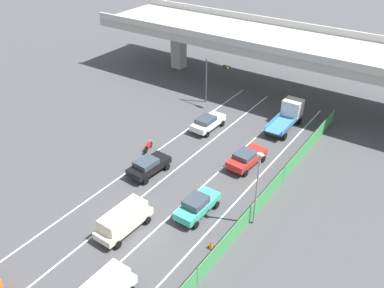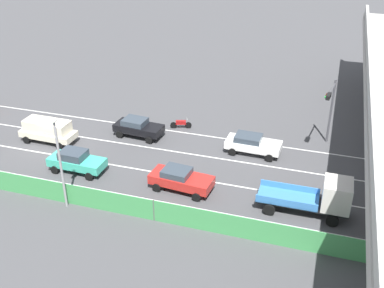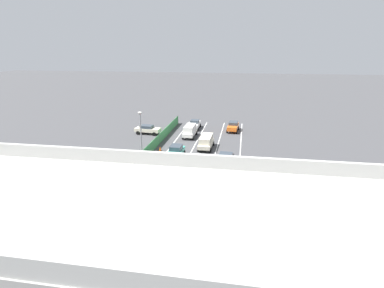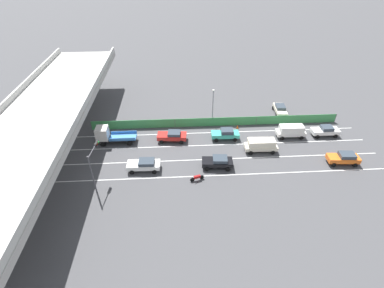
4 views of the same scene
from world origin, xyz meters
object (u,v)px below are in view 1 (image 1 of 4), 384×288
at_px(motorcycle, 148,147).
at_px(street_lamp, 258,182).
at_px(car_sedan_black, 148,165).
at_px(traffic_cone, 211,245).
at_px(car_van_cream, 124,219).
at_px(car_sedan_red, 246,158).
at_px(car_hatchback_white, 208,122).
at_px(car_taxi_teal, 197,205).
at_px(flatbed_truck_blue, 289,114).
at_px(traffic_light, 214,74).

relative_size(motorcycle, street_lamp, 0.28).
distance_m(car_sedan_black, traffic_cone, 10.90).
bearing_deg(car_van_cream, car_sedan_red, 74.96).
bearing_deg(car_hatchback_white, car_sedan_black, -89.99).
relative_size(car_taxi_teal, flatbed_truck_blue, 0.73).
bearing_deg(traffic_cone, street_lamp, 72.06).
relative_size(car_van_cream, car_sedan_red, 1.04).
xyz_separation_m(car_sedan_red, traffic_light, (-9.63, 9.50, 3.10)).
bearing_deg(traffic_cone, flatbed_truck_blue, 97.92).
xyz_separation_m(car_van_cream, car_sedan_red, (3.55, 13.22, -0.24)).
bearing_deg(motorcycle, street_lamp, -14.68).
bearing_deg(flatbed_truck_blue, car_taxi_teal, -90.11).
distance_m(motorcycle, traffic_cone, 14.67).
bearing_deg(car_hatchback_white, street_lamp, -43.73).
xyz_separation_m(car_van_cream, car_sedan_black, (-3.31, 6.92, -0.25)).
distance_m(car_hatchback_white, car_sedan_red, 7.88).
bearing_deg(street_lamp, traffic_cone, -107.94).
distance_m(flatbed_truck_blue, traffic_light, 10.04).
bearing_deg(street_lamp, car_hatchback_white, 136.27).
height_order(car_sedan_red, traffic_light, traffic_light).
distance_m(car_hatchback_white, car_taxi_teal, 14.12).
xyz_separation_m(car_hatchback_white, car_sedan_black, (0.00, -10.17, 0.01)).
bearing_deg(car_van_cream, traffic_cone, 18.90).
distance_m(car_hatchback_white, traffic_light, 7.00).
relative_size(car_van_cream, flatbed_truck_blue, 0.81).
bearing_deg(motorcycle, car_sedan_red, 18.67).
distance_m(car_sedan_black, car_taxi_teal, 7.21).
height_order(car_sedan_red, flatbed_truck_blue, flatbed_truck_blue).
relative_size(motorcycle, traffic_cone, 2.72).
xyz_separation_m(car_sedan_black, motorcycle, (-2.61, 3.10, -0.44)).
xyz_separation_m(car_taxi_teal, motorcycle, (-9.49, 5.25, -0.47)).
distance_m(car_sedan_red, car_sedan_black, 9.31).
bearing_deg(car_sedan_black, motorcycle, 130.11).
relative_size(car_hatchback_white, car_van_cream, 0.93).
bearing_deg(car_taxi_teal, car_hatchback_white, 119.18).
bearing_deg(street_lamp, traffic_light, 130.53).
distance_m(traffic_light, street_lamp, 21.46).
height_order(car_van_cream, street_lamp, street_lamp).
distance_m(car_sedan_red, traffic_light, 13.88).
relative_size(car_sedan_black, motorcycle, 2.31).
distance_m(car_taxi_teal, traffic_cone, 3.93).
xyz_separation_m(car_hatchback_white, car_taxi_teal, (6.88, -12.33, 0.04)).
bearing_deg(street_lamp, car_sedan_red, 122.33).
relative_size(car_sedan_red, motorcycle, 2.48).
relative_size(car_taxi_teal, motorcycle, 2.34).
relative_size(traffic_light, street_lamp, 0.85).
bearing_deg(street_lamp, car_van_cream, -140.80).
bearing_deg(car_taxi_teal, flatbed_truck_blue, 89.89).
bearing_deg(car_van_cream, car_sedan_black, 115.53).
bearing_deg(car_sedan_red, traffic_light, 135.39).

